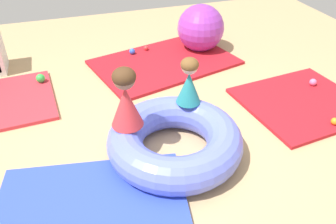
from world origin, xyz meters
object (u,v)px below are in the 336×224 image
(child_in_teal, at_px, (189,81))
(play_ball_blue, at_px, (132,51))
(play_ball_pink, at_px, (313,82))
(inflatable_cushion, at_px, (175,140))
(play_ball_orange, at_px, (335,121))
(play_ball_red, at_px, (146,48))
(play_ball_green, at_px, (41,78))
(child_in_red, at_px, (126,98))
(exercise_ball_large, at_px, (201,28))

(child_in_teal, bearing_deg, play_ball_blue, 118.16)
(child_in_teal, relative_size, play_ball_pink, 5.51)
(inflatable_cushion, distance_m, play_ball_orange, 1.69)
(child_in_teal, relative_size, play_ball_orange, 6.26)
(inflatable_cushion, distance_m, child_in_teal, 0.57)
(play_ball_blue, bearing_deg, play_ball_red, 15.65)
(play_ball_orange, bearing_deg, play_ball_blue, 124.98)
(play_ball_green, bearing_deg, play_ball_red, 18.60)
(child_in_red, bearing_deg, play_ball_blue, 6.11)
(inflatable_cushion, xyz_separation_m, child_in_red, (-0.39, 0.16, 0.43))
(play_ball_green, relative_size, play_ball_pink, 1.26)
(child_in_teal, distance_m, play_ball_pink, 1.80)
(child_in_teal, distance_m, play_ball_red, 1.93)
(inflatable_cushion, relative_size, play_ball_blue, 14.92)
(play_ball_pink, height_order, play_ball_orange, play_ball_pink)
(play_ball_green, height_order, play_ball_red, play_ball_green)
(child_in_red, height_order, play_ball_orange, child_in_red)
(inflatable_cushion, bearing_deg, play_ball_pink, 17.39)
(play_ball_pink, xyz_separation_m, exercise_ball_large, (-0.88, 1.44, 0.25))
(play_ball_blue, distance_m, play_ball_green, 1.32)
(play_ball_green, bearing_deg, play_ball_pink, -19.35)
(play_ball_red, bearing_deg, inflatable_cushion, -98.25)
(play_ball_pink, xyz_separation_m, play_ball_red, (-1.65, 1.59, -0.01))
(play_ball_blue, height_order, play_ball_green, play_ball_green)
(child_in_red, relative_size, play_ball_orange, 7.47)
(play_ball_orange, bearing_deg, play_ball_red, 120.40)
(play_ball_pink, bearing_deg, exercise_ball_large, 121.26)
(inflatable_cushion, distance_m, exercise_ball_large, 2.34)
(play_ball_orange, bearing_deg, play_ball_green, 147.10)
(play_ball_blue, bearing_deg, play_ball_orange, -55.02)
(child_in_teal, height_order, play_ball_green, child_in_teal)
(child_in_red, bearing_deg, play_ball_green, 45.98)
(play_ball_blue, xyz_separation_m, play_ball_pink, (1.87, -1.53, 0.00))
(child_in_teal, relative_size, child_in_red, 0.84)
(child_in_red, xyz_separation_m, play_ball_red, (0.71, 2.04, -0.52))
(child_in_teal, bearing_deg, play_ball_orange, 5.79)
(play_ball_red, bearing_deg, play_ball_blue, -164.35)
(inflatable_cushion, relative_size, child_in_teal, 2.64)
(play_ball_pink, relative_size, play_ball_red, 1.33)
(inflatable_cushion, relative_size, play_ball_orange, 16.51)
(play_ball_red, bearing_deg, play_ball_orange, -59.60)
(inflatable_cushion, relative_size, play_ball_green, 11.51)
(play_ball_green, xyz_separation_m, play_ball_orange, (2.83, -1.83, -0.02))
(play_ball_pink, bearing_deg, child_in_teal, -170.74)
(child_in_teal, height_order, exercise_ball_large, child_in_teal)
(play_ball_pink, distance_m, play_ball_red, 2.29)
(play_ball_green, distance_m, play_ball_pink, 3.30)
(child_in_red, height_order, play_ball_red, child_in_red)
(play_ball_red, height_order, exercise_ball_large, exercise_ball_large)
(inflatable_cushion, height_order, play_ball_blue, inflatable_cushion)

